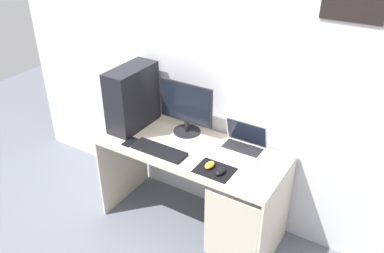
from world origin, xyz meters
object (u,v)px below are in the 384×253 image
object	(u,v)px
pc_tower	(133,97)
keyboard	(159,150)
mouse_right	(220,171)
laptop	(243,143)
cell_phone	(130,142)
mouse_left	(210,165)
monitor	(186,108)

from	to	relation	value
pc_tower	keyboard	size ratio (longest dim) A/B	1.19
pc_tower	mouse_right	size ratio (longest dim) A/B	5.20
laptop	mouse_right	world-z (taller)	laptop
keyboard	laptop	bearing A→B (deg)	35.26
mouse_right	cell_phone	xyz separation A→B (m)	(-0.77, -0.01, -0.02)
mouse_right	mouse_left	bearing A→B (deg)	165.26
laptop	pc_tower	bearing A→B (deg)	-171.30
laptop	mouse_right	xyz separation A→B (m)	(0.00, -0.36, -0.02)
mouse_left	cell_phone	xyz separation A→B (m)	(-0.67, -0.03, -0.02)
keyboard	monitor	bearing A→B (deg)	86.35
pc_tower	mouse_right	bearing A→B (deg)	-13.82
pc_tower	monitor	distance (m)	0.44
laptop	cell_phone	world-z (taller)	laptop
keyboard	mouse_left	size ratio (longest dim) A/B	4.38
keyboard	mouse_right	xyz separation A→B (m)	(0.51, -0.01, 0.01)
mouse_right	laptop	bearing A→B (deg)	90.33
monitor	keyboard	xyz separation A→B (m)	(-0.02, -0.34, -0.20)
laptop	cell_phone	distance (m)	0.85
pc_tower	laptop	world-z (taller)	pc_tower
monitor	mouse_left	world-z (taller)	monitor
monitor	keyboard	bearing A→B (deg)	-93.65
mouse_left	keyboard	bearing A→B (deg)	-177.23
laptop	keyboard	size ratio (longest dim) A/B	0.78
monitor	mouse_right	distance (m)	0.63
mouse_right	monitor	bearing A→B (deg)	144.58
cell_phone	monitor	bearing A→B (deg)	51.26
laptop	mouse_right	bearing A→B (deg)	-89.67
keyboard	mouse_right	world-z (taller)	mouse_right
laptop	mouse_left	world-z (taller)	laptop
pc_tower	monitor	xyz separation A→B (m)	(0.42, 0.12, -0.04)
laptop	mouse_left	bearing A→B (deg)	-105.40
pc_tower	mouse_left	xyz separation A→B (m)	(0.81, -0.20, -0.23)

